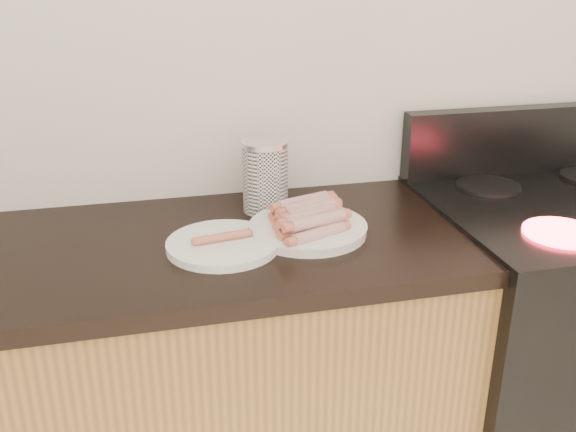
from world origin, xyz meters
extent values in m
cube|color=silver|center=(0.00, 2.00, 1.30)|extent=(4.00, 0.04, 2.60)
cube|color=brown|center=(-0.70, 1.69, 0.43)|extent=(2.20, 0.59, 0.86)
cube|color=black|center=(0.78, 1.68, 0.45)|extent=(0.76, 0.65, 0.90)
cube|color=black|center=(0.78, 1.96, 1.01)|extent=(0.76, 0.06, 0.20)
cylinder|color=#FF1E2D|center=(0.61, 1.51, 0.92)|extent=(0.18, 0.18, 0.01)
cylinder|color=black|center=(0.61, 1.84, 0.92)|extent=(0.18, 0.18, 0.01)
cylinder|color=white|center=(0.03, 1.68, 0.91)|extent=(0.32, 0.32, 0.02)
cylinder|color=white|center=(-0.18, 1.64, 0.91)|extent=(0.27, 0.27, 0.02)
cylinder|color=maroon|center=(0.03, 1.60, 0.93)|extent=(0.14, 0.07, 0.03)
cylinder|color=maroon|center=(0.03, 1.63, 0.93)|extent=(0.14, 0.07, 0.03)
cylinder|color=maroon|center=(0.03, 1.66, 0.93)|extent=(0.14, 0.07, 0.03)
cylinder|color=maroon|center=(0.03, 1.69, 0.93)|extent=(0.14, 0.07, 0.03)
cylinder|color=maroon|center=(0.03, 1.72, 0.93)|extent=(0.14, 0.07, 0.03)
cylinder|color=maroon|center=(0.03, 1.75, 0.93)|extent=(0.14, 0.07, 0.03)
cylinder|color=maroon|center=(0.03, 1.61, 0.96)|extent=(0.14, 0.07, 0.03)
cylinder|color=maroon|center=(0.03, 1.64, 0.96)|extent=(0.14, 0.07, 0.03)
cylinder|color=maroon|center=(0.03, 1.68, 0.96)|extent=(0.14, 0.07, 0.03)
cylinder|color=maroon|center=(0.03, 1.71, 0.96)|extent=(0.14, 0.07, 0.03)
cylinder|color=maroon|center=(0.03, 1.74, 0.96)|extent=(0.14, 0.07, 0.03)
cylinder|color=#B5753C|center=(-0.18, 1.64, 0.93)|extent=(0.13, 0.04, 0.02)
cylinder|color=white|center=(-0.04, 1.85, 0.99)|extent=(0.12, 0.12, 0.18)
cylinder|color=silver|center=(-0.04, 1.85, 1.08)|extent=(0.12, 0.12, 0.01)
cylinder|color=silver|center=(-0.02, 1.87, 0.94)|extent=(0.09, 0.09, 0.09)
camera|label=1|loc=(-0.34, 0.30, 1.53)|focal=40.00mm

